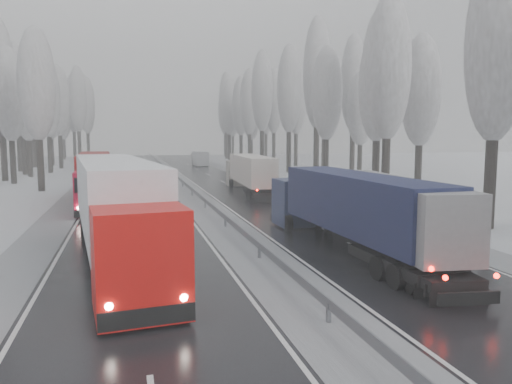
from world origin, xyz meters
name	(u,v)px	position (x,y,z in m)	size (l,w,h in m)	color
carriageway_right	(265,202)	(5.25, 30.00, 0.01)	(7.50, 200.00, 0.03)	black
carriageway_left	(134,207)	(-5.25, 30.00, 0.01)	(7.50, 200.00, 0.03)	black
median_slush	(201,205)	(0.00, 30.00, 0.02)	(3.00, 200.00, 0.04)	#A0A2A7
shoulder_right	(321,200)	(10.20, 30.00, 0.02)	(2.40, 200.00, 0.04)	#A0A2A7
shoulder_left	(66,209)	(-10.20, 30.00, 0.02)	(2.40, 200.00, 0.04)	#A0A2A7
median_guardrail	(201,197)	(0.00, 29.99, 0.60)	(0.12, 200.00, 0.76)	slate
tree_16	(497,44)	(15.04, 15.67, 10.67)	(3.60, 3.60, 16.53)	black
tree_18	(388,69)	(14.51, 27.03, 10.70)	(3.60, 3.60, 16.58)	black
tree_19	(421,91)	(20.02, 31.03, 9.42)	(3.60, 3.60, 14.57)	black
tree_20	(377,87)	(17.90, 35.17, 10.14)	(3.60, 3.60, 15.71)	black
tree_21	(379,73)	(20.12, 39.17, 12.00)	(3.60, 3.60, 18.62)	black
tree_22	(327,94)	(17.02, 45.60, 10.24)	(3.60, 3.60, 15.86)	black
tree_23	(361,109)	(23.31, 49.60, 8.77)	(3.60, 3.60, 13.55)	black
tree_24	(317,74)	(17.90, 51.02, 13.19)	(3.60, 3.60, 20.49)	black
tree_25	(354,84)	(24.81, 55.02, 12.52)	(3.60, 3.60, 19.44)	black
tree_26	(289,90)	(17.56, 61.27, 12.10)	(3.60, 3.60, 18.78)	black
tree_27	(324,98)	(24.72, 65.27, 11.36)	(3.60, 3.60, 17.62)	black
tree_28	(262,92)	(16.34, 71.95, 12.64)	(3.60, 3.60, 19.62)	black
tree_29	(296,100)	(23.71, 75.95, 11.67)	(3.60, 3.60, 18.11)	black
tree_30	(249,102)	(16.56, 81.70, 11.52)	(3.60, 3.60, 17.86)	black
tree_31	(274,102)	(22.48, 85.70, 11.97)	(3.60, 3.60, 18.58)	black
tree_32	(241,107)	(16.63, 89.21, 11.18)	(3.60, 3.60, 17.33)	black
tree_33	(251,117)	(19.77, 93.21, 9.26)	(3.60, 3.60, 14.33)	black
tree_34	(229,107)	(15.73, 96.32, 11.37)	(3.60, 3.60, 17.63)	black
tree_35	(266,107)	(24.94, 100.32, 11.77)	(3.60, 3.60, 18.25)	black
tree_36	(226,103)	(17.04, 106.16, 13.02)	(3.60, 3.60, 20.23)	black
tree_37	(252,114)	(24.02, 110.16, 10.56)	(3.60, 3.60, 16.37)	black
tree_38	(225,111)	(18.73, 116.73, 11.59)	(3.60, 3.60, 17.97)	black
tree_39	(233,116)	(21.55, 120.73, 10.45)	(3.60, 3.60, 16.19)	black
tree_62	(37,85)	(-13.94, 43.73, 10.36)	(3.60, 3.60, 16.04)	black
tree_64	(9,95)	(-18.26, 52.71, 9.96)	(3.60, 3.60, 15.42)	black
tree_66	(27,102)	(-18.16, 62.35, 9.84)	(3.60, 3.60, 15.23)	black
tree_67	(21,95)	(-19.54, 66.35, 11.03)	(3.60, 3.60, 17.09)	black
tree_68	(47,99)	(-16.58, 69.11, 10.75)	(3.60, 3.60, 16.65)	black
tree_69	(16,88)	(-21.42, 73.11, 12.46)	(3.60, 3.60, 19.35)	black
tree_70	(58,101)	(-16.33, 79.19, 11.03)	(3.60, 3.60, 17.09)	black
tree_71	(31,93)	(-21.09, 83.19, 12.63)	(3.60, 3.60, 19.61)	black
tree_72	(50,111)	(-18.93, 88.54, 9.76)	(3.60, 3.60, 15.11)	black
tree_73	(37,105)	(-21.82, 92.54, 11.11)	(3.60, 3.60, 17.22)	black
tree_74	(78,100)	(-15.07, 99.33, 12.67)	(3.60, 3.60, 19.68)	black
tree_75	(33,104)	(-24.20, 103.33, 11.99)	(3.60, 3.60, 18.60)	black
tree_76	(87,106)	(-14.05, 108.72, 11.95)	(3.60, 3.60, 18.55)	black
tree_77	(63,118)	(-19.66, 112.72, 9.26)	(3.60, 3.60, 14.32)	black
tree_78	(73,104)	(-17.56, 115.31, 12.59)	(3.60, 3.60, 19.55)	black
tree_79	(63,112)	(-20.33, 119.31, 11.01)	(3.60, 3.60, 17.07)	black
truck_grey_tarp	(379,210)	(5.51, 11.29, 2.12)	(3.98, 14.27, 3.63)	#4C4D52
truck_blue_box	(347,206)	(4.38, 12.34, 2.20)	(2.83, 14.76, 3.77)	navy
truck_cream_box	(249,171)	(5.45, 36.30, 2.12)	(2.94, 14.26, 3.63)	#A8A395
box_truck_distant	(200,158)	(6.98, 79.96, 1.34)	(2.17, 7.04, 2.63)	silver
truck_red_white	(117,205)	(-6.10, 12.60, 2.59)	(4.65, 17.46, 4.44)	red
truck_red_red	(95,175)	(-8.20, 32.74, 2.33)	(3.11, 15.66, 3.99)	red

